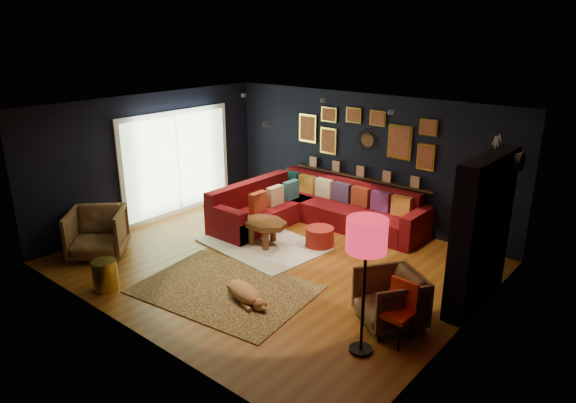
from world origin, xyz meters
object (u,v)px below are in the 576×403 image
Objects in this scene: gold_stool at (105,275)px; dog at (244,289)px; armchair_right at (390,297)px; orange_chair at (400,307)px; armchair_left at (97,231)px; sectional at (310,210)px; coffee_table at (265,226)px; pouf at (320,237)px; floor_lamp at (366,241)px.

gold_stool is 0.46× the size of dog.
armchair_right is 1.00× the size of orange_chair.
gold_stool is at bearing -71.95° from armchair_left.
sectional is 4.16m from orange_chair.
coffee_table is 3.17m from armchair_right.
floor_lamp reaches higher than pouf.
floor_lamp is 1.72× the size of dog.
sectional is 3.36× the size of dog.
floor_lamp reaches higher than sectional.
sectional is 1.12m from pouf.
armchair_right is at bearing 26.93° from gold_stool.
coffee_table reaches higher than pouf.
floor_lamp reaches higher than dog.
armchair_left is 5.38m from orange_chair.
armchair_left is at bearing -165.81° from orange_chair.
gold_stool is 4.41m from orange_chair.
armchair_left is at bearing -173.88° from floor_lamp.
armchair_left is (-1.94, -3.55, 0.14)m from sectional.
floor_lamp reaches higher than gold_stool.
armchair_right is 0.80× the size of dog.
gold_stool is 2.17m from dog.
floor_lamp is at bearing -110.24° from orange_chair.
armchair_right is (2.25, -1.46, 0.21)m from pouf.
orange_chair is at bearing 66.97° from floor_lamp.
orange_chair is (2.52, -1.72, 0.28)m from pouf.
armchair_right is (3.05, -0.85, 0.01)m from coffee_table.
armchair_right is at bearing 93.67° from floor_lamp.
armchair_right is at bearing -15.66° from coffee_table.
pouf is 3.46m from floor_lamp.
sectional is 3.79m from armchair_right.
armchair_left is at bearing -134.65° from pouf.
pouf is at bearing 65.48° from gold_stool.
dog is (1.85, 1.12, -0.06)m from gold_stool.
sectional is at bearing 136.76° from pouf.
dog is at bearing -82.38° from pouf.
floor_lamp is at bearing -27.79° from coffee_table.
armchair_right is at bearing -33.04° from pouf.
sectional is 3.71× the size of coffee_table.
gold_stool reaches higher than dog.
armchair_left is 3.11m from dog.
orange_chair reaches higher than dog.
pouf is at bearing 135.72° from floor_lamp.
dog is (1.10, -1.66, -0.22)m from coffee_table.
coffee_table is 1.02m from pouf.
orange_chair is (4.07, 1.67, 0.24)m from gold_stool.
pouf is (0.80, 0.61, -0.20)m from coffee_table.
armchair_left is at bearing -153.52° from dog.
orange_chair is at bearing -34.31° from pouf.
coffee_table is 2.01m from dog.
coffee_table is 1.96× the size of gold_stool.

